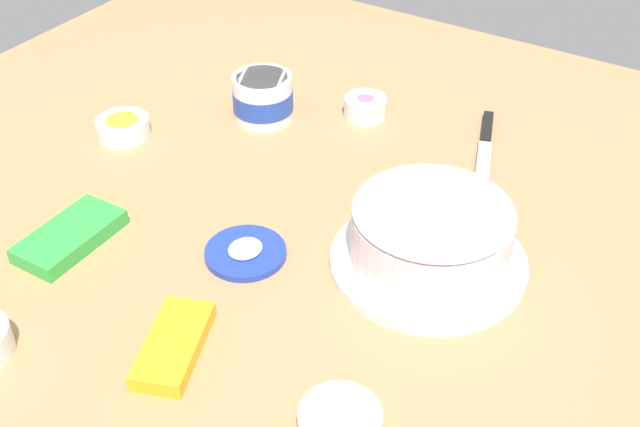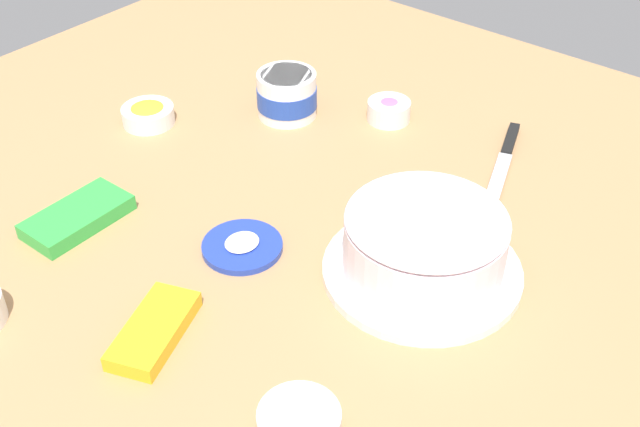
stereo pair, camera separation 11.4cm
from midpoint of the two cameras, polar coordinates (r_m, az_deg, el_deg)
The scene contains 10 objects.
ground_plane at distance 1.20m, azimuth -0.86°, elevation 0.02°, with size 1.54×1.54×0.00m, color tan.
frosted_cake at distance 1.08m, azimuth 10.52°, elevation -2.42°, with size 0.27×0.27×0.11m.
frosting_tub at distance 1.42m, azimuth -0.07°, elevation 8.49°, with size 0.11×0.11×0.08m.
frosting_tub_lid at distance 1.13m, azimuth -2.73°, elevation -2.46°, with size 0.12×0.12×0.02m.
spreading_knife at distance 1.37m, azimuth 15.52°, elevation 4.00°, with size 0.23×0.10×0.01m.
sprinkle_bowl_yellow at distance 1.43m, azimuth -9.99°, elevation 6.97°, with size 0.09×0.09×0.04m.
sprinkle_bowl_pink at distance 1.42m, azimuth 7.27°, elevation 7.32°, with size 0.08×0.08×0.04m.
sprinkle_bowl_blue at distance 0.90m, azimuth 2.24°, elevation -14.91°, with size 0.09×0.09×0.03m.
candy_box_lower at distance 1.21m, azimuth -14.43°, elevation -0.34°, with size 0.16×0.08×0.02m, color green.
candy_box_upper at distance 1.01m, azimuth -8.64°, elevation -8.42°, with size 0.14×0.06×0.02m, color yellow.
Camera 2 is at (0.69, 0.66, 0.73)m, focal length 44.67 mm.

